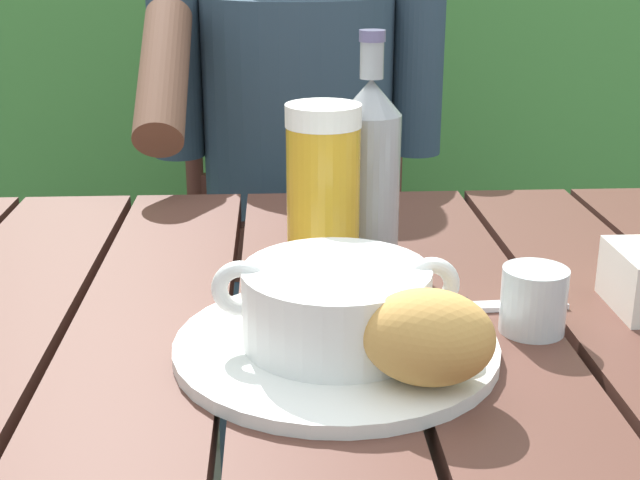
# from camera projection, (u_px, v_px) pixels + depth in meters

# --- Properties ---
(dining_table) EXTENTS (1.38, 0.91, 0.77)m
(dining_table) POSITION_uv_depth(u_px,v_px,m) (314.00, 415.00, 0.84)
(dining_table) COLOR #4E2D23
(dining_table) RESTS_ON ground_plane
(hedge_backdrop) EXTENTS (4.14, 0.86, 2.14)m
(hedge_backdrop) POSITION_uv_depth(u_px,v_px,m) (334.00, 37.00, 2.25)
(hedge_backdrop) COLOR #428139
(hedge_backdrop) RESTS_ON ground_plane
(chair_near_diner) EXTENTS (0.45, 0.40, 0.97)m
(chair_near_diner) POSITION_uv_depth(u_px,v_px,m) (297.00, 274.00, 1.75)
(chair_near_diner) COLOR #4D261D
(chair_near_diner) RESTS_ON ground_plane
(person_eating) EXTENTS (0.48, 0.47, 1.23)m
(person_eating) POSITION_uv_depth(u_px,v_px,m) (297.00, 180.00, 1.48)
(person_eating) COLOR #2A3D4D
(person_eating) RESTS_ON ground_plane
(serving_plate) EXTENTS (0.28, 0.28, 0.01)m
(serving_plate) POSITION_uv_depth(u_px,v_px,m) (336.00, 347.00, 0.76)
(serving_plate) COLOR white
(serving_plate) RESTS_ON dining_table
(soup_bowl) EXTENTS (0.21, 0.16, 0.08)m
(soup_bowl) POSITION_uv_depth(u_px,v_px,m) (336.00, 303.00, 0.75)
(soup_bowl) COLOR white
(soup_bowl) RESTS_ON serving_plate
(bread_roll) EXTENTS (0.12, 0.10, 0.08)m
(bread_roll) POSITION_uv_depth(u_px,v_px,m) (428.00, 337.00, 0.68)
(bread_roll) COLOR #C89148
(bread_roll) RESTS_ON serving_plate
(beer_glass) EXTENTS (0.08, 0.08, 0.18)m
(beer_glass) POSITION_uv_depth(u_px,v_px,m) (323.00, 189.00, 0.93)
(beer_glass) COLOR gold
(beer_glass) RESTS_ON dining_table
(beer_bottle) EXTENTS (0.07, 0.07, 0.25)m
(beer_bottle) POSITION_uv_depth(u_px,v_px,m) (370.00, 166.00, 0.96)
(beer_bottle) COLOR #939599
(beer_bottle) RESTS_ON dining_table
(water_glass_small) EXTENTS (0.06, 0.06, 0.06)m
(water_glass_small) POSITION_uv_depth(u_px,v_px,m) (534.00, 300.00, 0.80)
(water_glass_small) COLOR silver
(water_glass_small) RESTS_ON dining_table
(table_knife) EXTENTS (0.17, 0.03, 0.01)m
(table_knife) POSITION_uv_depth(u_px,v_px,m) (467.00, 306.00, 0.85)
(table_knife) COLOR silver
(table_knife) RESTS_ON dining_table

